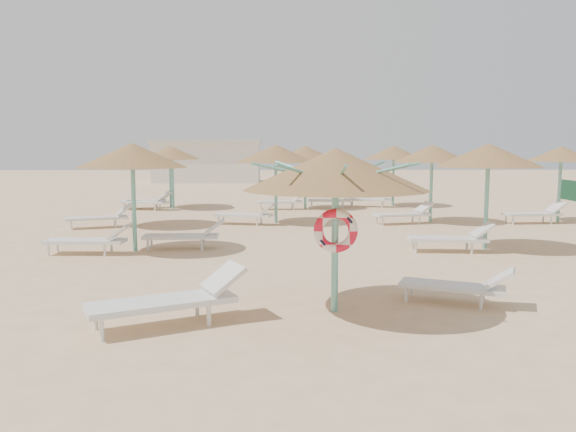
{
  "coord_description": "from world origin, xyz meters",
  "views": [
    {
      "loc": [
        -0.69,
        -8.8,
        2.54
      ],
      "look_at": [
        -0.47,
        1.58,
        1.3
      ],
      "focal_mm": 35.0,
      "sensor_mm": 36.0,
      "label": 1
    }
  ],
  "objects": [
    {
      "name": "palapa_field",
      "position": [
        0.87,
        10.66,
        2.31
      ],
      "size": [
        18.23,
        13.85,
        2.71
      ],
      "color": "#66B1A1",
      "rests_on": "ground"
    },
    {
      "name": "main_palapa",
      "position": [
        0.23,
        -0.2,
        2.22
      ],
      "size": [
        2.85,
        2.85,
        2.56
      ],
      "color": "#66B1A1",
      "rests_on": "ground"
    },
    {
      "name": "service_hut",
      "position": [
        -6.0,
        35.0,
        1.64
      ],
      "size": [
        8.4,
        4.4,
        3.25
      ],
      "color": "silver",
      "rests_on": "ground"
    },
    {
      "name": "lounger_main_a",
      "position": [
        -2.19,
        -0.86,
        0.39
      ],
      "size": [
        2.32,
        1.58,
        0.82
      ],
      "rotation": [
        0.0,
        0.0,
        0.45
      ],
      "color": "silver",
      "rests_on": "ground"
    },
    {
      "name": "ground",
      "position": [
        0.0,
        0.0,
        0.0
      ],
      "size": [
        120.0,
        120.0,
        0.0
      ],
      "primitive_type": "plane",
      "color": "#E0B488",
      "rests_on": "ground"
    },
    {
      "name": "lounger_main_b",
      "position": [
        2.33,
        0.17,
        0.31
      ],
      "size": [
        1.86,
        1.22,
        0.65
      ],
      "rotation": [
        0.0,
        0.0,
        -0.42
      ],
      "color": "silver",
      "rests_on": "ground"
    }
  ]
}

